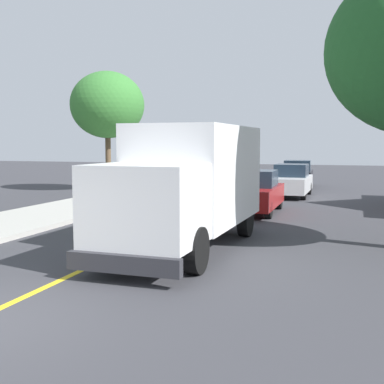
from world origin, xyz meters
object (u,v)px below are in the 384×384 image
parked_car_near (254,193)px  box_truck (189,180)px  parked_car_mid (291,181)px  parked_car_far (297,174)px  street_tree_down_block (107,105)px

parked_car_near → box_truck: bearing=-93.0°
box_truck → parked_car_mid: box_truck is taller
box_truck → parked_car_far: bearing=88.0°
parked_car_near → parked_car_far: (0.31, 12.53, 0.00)m
parked_car_near → street_tree_down_block: street_tree_down_block is taller
parked_car_far → box_truck: bearing=-92.0°
parked_car_far → street_tree_down_block: street_tree_down_block is taller
parked_car_mid → street_tree_down_block: (-10.30, -0.30, 4.09)m
box_truck → street_tree_down_block: street_tree_down_block is taller
parked_car_near → parked_car_far: size_ratio=0.99×
parked_car_mid → street_tree_down_block: 11.09m
box_truck → parked_car_mid: (1.01, 13.66, -0.97)m
box_truck → parked_car_mid: bearing=85.8°
parked_car_mid → parked_car_far: (-0.33, 5.96, 0.00)m
parked_car_mid → parked_car_near: bearing=-95.6°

